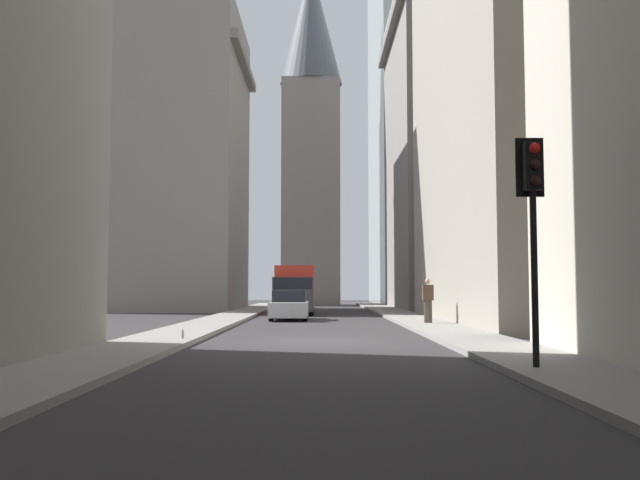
{
  "coord_description": "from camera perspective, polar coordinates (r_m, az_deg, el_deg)",
  "views": [
    {
      "loc": [
        -20.31,
        -0.08,
        1.56
      ],
      "look_at": [
        19.7,
        -0.08,
        4.29
      ],
      "focal_mm": 39.28,
      "sensor_mm": 36.0,
      "label": 1
    }
  ],
  "objects": [
    {
      "name": "pedestrian",
      "position": [
        28.91,
        8.79,
        -4.72
      ],
      "size": [
        0.26,
        0.44,
        1.8
      ],
      "color": "#473D33",
      "rests_on": "sidewalk_left"
    },
    {
      "name": "ground_plane",
      "position": [
        20.37,
        -0.23,
        -8.3
      ],
      "size": [
        135.0,
        135.0,
        0.0
      ],
      "primitive_type": "plane",
      "color": "#302D30"
    },
    {
      "name": "sidewalk_right",
      "position": [
        20.87,
        -12.8,
        -7.91
      ],
      "size": [
        90.0,
        2.2,
        0.14
      ],
      "primitive_type": "cube",
      "color": "gray",
      "rests_on": "ground_plane"
    },
    {
      "name": "building_right_far",
      "position": [
        51.22,
        -12.1,
        6.15
      ],
      "size": [
        12.45,
        10.5,
        20.84
      ],
      "color": "gray",
      "rests_on": "ground_plane"
    },
    {
      "name": "sedan_silver",
      "position": [
        33.98,
        -2.51,
        -5.42
      ],
      "size": [
        4.3,
        1.78,
        1.42
      ],
      "color": "#B7BABF",
      "rests_on": "ground_plane"
    },
    {
      "name": "discarded_bottle",
      "position": [
        20.2,
        -11.13,
        -7.56
      ],
      "size": [
        0.07,
        0.07,
        0.27
      ],
      "color": "#999EA3",
      "rests_on": "sidewalk_right"
    },
    {
      "name": "church_spire",
      "position": [
        64.55,
        -0.73,
        9.4
      ],
      "size": [
        5.67,
        5.67,
        31.43
      ],
      "color": "gray",
      "rests_on": "ground_plane"
    },
    {
      "name": "traffic_light_foreground",
      "position": [
        13.33,
        16.96,
        3.43
      ],
      "size": [
        0.43,
        0.52,
        4.19
      ],
      "color": "black",
      "rests_on": "sidewalk_left"
    },
    {
      "name": "delivery_truck",
      "position": [
        41.28,
        -2.06,
        -4.05
      ],
      "size": [
        6.46,
        2.25,
        2.84
      ],
      "color": "red",
      "rests_on": "ground_plane"
    },
    {
      "name": "building_left_far",
      "position": [
        53.38,
        11.45,
        7.14
      ],
      "size": [
        15.5,
        10.5,
        23.41
      ],
      "color": "gray",
      "rests_on": "ground_plane"
    },
    {
      "name": "building_left_midfar",
      "position": [
        34.48,
        18.25,
        13.28
      ],
      "size": [
        19.1,
        10.5,
        23.25
      ],
      "color": "gray",
      "rests_on": "ground_plane"
    },
    {
      "name": "sidewalk_left",
      "position": [
        20.84,
        12.36,
        -7.92
      ],
      "size": [
        90.0,
        2.2,
        0.14
      ],
      "primitive_type": "cube",
      "color": "gray",
      "rests_on": "ground_plane"
    }
  ]
}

